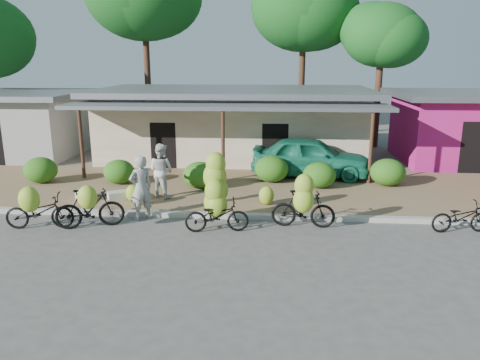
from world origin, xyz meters
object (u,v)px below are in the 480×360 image
Objects in this scene: bike_far_left at (38,210)px; vendor at (141,188)px; bike_center at (216,200)px; sack_far at (85,195)px; tree_near_right at (378,33)px; bike_far_right at (461,217)px; tree_center_right at (300,7)px; bike_left at (90,207)px; bystander at (161,170)px; sack_near at (121,196)px; bike_right at (303,205)px; teal_van at (311,157)px.

bike_far_left is 2.92m from vendor.
bike_center is 2.92× the size of sack_far.
tree_near_right is 14.45m from bike_far_right.
tree_near_right is 3.86× the size of vendor.
bike_left is (-6.57, -15.80, -6.89)m from tree_center_right.
bystander is (-9.18, -10.90, -4.96)m from tree_near_right.
sack_far is (-1.24, 0.01, -0.01)m from sack_near.
bike_right is (7.51, 0.57, 0.13)m from bike_far_left.
bike_center reaches higher than bike_right.
bike_center reaches higher than sack_near.
bike_center is 2.57× the size of sack_near.
vendor is (1.17, -1.55, 0.72)m from sack_near.
bike_center reaches higher than teal_van.
bike_left is 1.01× the size of vendor.
bike_center is 6.68m from teal_van.
bike_center is (3.60, 0.27, 0.22)m from bike_left.
bike_center is at bearing -100.82° from tree_center_right.
sack_near is 0.43× the size of vendor.
tree_near_right is 16.50m from sack_near.
bike_right is at bearing -95.31° from bike_center.
tree_near_right is at bearing -7.81° from bike_far_right.
bike_center is at bearing -24.52° from sack_far.
sack_far is 0.16× the size of teal_van.
bike_right is 4.42m from bike_far_right.
bike_far_left is 2.66× the size of sack_far.
sack_near is (-10.48, -11.37, -5.74)m from tree_near_right.
bike_far_left is (-12.01, -13.97, -5.43)m from tree_near_right.
bystander reaches higher than teal_van.
bystander is (-9.09, 2.43, 0.61)m from bike_far_right.
bystander reaches higher than bike_far_left.
tree_center_right reaches higher than teal_van.
bystander is (2.83, 3.07, 0.47)m from bike_far_left.
vendor is at bearing -125.78° from tree_near_right.
bike_far_right is at bearing -96.59° from bike_center.
tree_near_right is 8.98× the size of sack_near.
teal_van is (-3.80, 5.72, 0.48)m from bike_far_right.
teal_van is at bearing 26.13° from bike_far_right.
teal_van is at bearing -35.87° from bike_center.
tree_center_right is 19.17m from bike_far_left.
bike_left reaches higher than sack_far.
bike_center is 6.90m from bike_far_right.
bike_right is at bearing -18.74° from sack_near.
bike_far_right is at bearing -90.36° from tree_near_right.
tree_center_right is 4.94× the size of vendor.
sack_near is 0.18× the size of teal_van.
tree_center_right is 2.09× the size of teal_van.
sack_far is (-7.22, 2.04, -0.45)m from bike_right.
tree_near_right reaches higher than bystander.
tree_center_right is 4.47× the size of bike_center.
bike_right reaches higher than bike_far_left.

